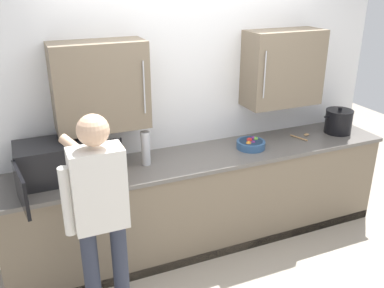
{
  "coord_description": "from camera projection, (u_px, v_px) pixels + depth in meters",
  "views": [
    {
      "loc": [
        -1.45,
        -2.37,
        2.42
      ],
      "look_at": [
        -0.15,
        0.68,
        1.06
      ],
      "focal_mm": 39.35,
      "sensor_mm": 36.0,
      "label": 1
    }
  ],
  "objects": [
    {
      "name": "knife_block",
      "position": [
        117.0,
        158.0,
        3.41
      ],
      "size": [
        0.11,
        0.15,
        0.29
      ],
      "color": "tan",
      "rests_on": "counter_unit"
    },
    {
      "name": "counter_unit",
      "position": [
        205.0,
        200.0,
        3.92
      ],
      "size": [
        3.56,
        0.62,
        0.91
      ],
      "color": "#756651",
      "rests_on": "ground_plane"
    },
    {
      "name": "back_wall_tiled",
      "position": [
        192.0,
        93.0,
        3.81
      ],
      "size": [
        3.86,
        0.44,
        2.67
      ],
      "color": "white",
      "rests_on": "ground_plane"
    },
    {
      "name": "fruit_bowl",
      "position": [
        251.0,
        144.0,
        3.88
      ],
      "size": [
        0.26,
        0.26,
        0.1
      ],
      "color": "#335684",
      "rests_on": "counter_unit"
    },
    {
      "name": "person_figure",
      "position": [
        99.0,
        210.0,
        2.73
      ],
      "size": [
        0.44,
        0.55,
        1.64
      ],
      "color": "#282D3D",
      "rests_on": "ground_plane"
    },
    {
      "name": "thermos_flask",
      "position": [
        146.0,
        148.0,
        3.51
      ],
      "size": [
        0.08,
        0.08,
        0.29
      ],
      "color": "#B7BABF",
      "rests_on": "counter_unit"
    },
    {
      "name": "microwave_oven",
      "position": [
        50.0,
        163.0,
        3.24
      ],
      "size": [
        0.58,
        0.78,
        0.3
      ],
      "color": "black",
      "rests_on": "counter_unit"
    },
    {
      "name": "stock_pot",
      "position": [
        338.0,
        121.0,
        4.23
      ],
      "size": [
        0.36,
        0.27,
        0.27
      ],
      "color": "black",
      "rests_on": "counter_unit"
    },
    {
      "name": "ground_plane",
      "position": [
        241.0,
        288.0,
        3.47
      ],
      "size": [
        9.32,
        9.32,
        0.0
      ],
      "primitive_type": "plane",
      "color": "#9E9384"
    },
    {
      "name": "wooden_spoon",
      "position": [
        303.0,
        136.0,
        4.15
      ],
      "size": [
        0.2,
        0.19,
        0.02
      ],
      "color": "tan",
      "rests_on": "counter_unit"
    }
  ]
}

